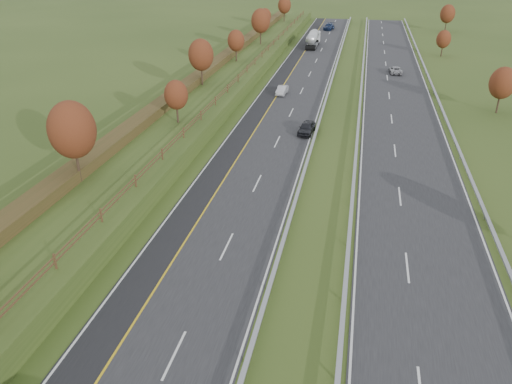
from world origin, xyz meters
TOP-DOWN VIEW (x-y plane):
  - ground at (8.00, 55.00)m, footprint 400.00×400.00m
  - near_carriageway at (0.00, 60.00)m, footprint 10.50×200.00m
  - far_carriageway at (16.50, 60.00)m, footprint 10.50×200.00m
  - hard_shoulder at (-3.75, 60.00)m, footprint 3.00×200.00m
  - lane_markings at (6.40, 59.88)m, footprint 26.75×200.00m
  - embankment_left at (-13.00, 60.00)m, footprint 12.00×200.00m
  - hedge_left at (-15.00, 60.00)m, footprint 2.20×180.00m
  - fence_left at (-8.50, 59.59)m, footprint 0.12×189.06m
  - median_barrier_near at (5.70, 60.00)m, footprint 0.32×200.00m
  - median_barrier_far at (10.80, 60.00)m, footprint 0.32×200.00m
  - outer_barrier_far at (22.30, 60.00)m, footprint 0.32×200.00m
  - trees_left at (-12.64, 56.63)m, footprint 6.64×164.30m
  - trees_far at (29.80, 89.21)m, footprint 8.45×118.60m
  - road_tanker at (-1.17, 110.66)m, footprint 2.40×11.22m
  - car_dark_near at (4.40, 50.77)m, footprint 2.16×4.48m
  - car_silver_mid at (-1.60, 68.31)m, footprint 1.62×4.06m
  - car_small_far at (0.60, 136.87)m, footprint 3.04×5.94m
  - car_oncoming at (16.74, 86.80)m, footprint 2.55×4.85m

SIDE VIEW (x-z plane):
  - ground at x=8.00m, z-range 0.00..0.00m
  - near_carriageway at x=0.00m, z-range 0.00..0.04m
  - far_carriageway at x=16.50m, z-range 0.00..0.04m
  - hard_shoulder at x=-3.75m, z-range 0.00..0.04m
  - lane_markings at x=6.40m, z-range 0.04..0.05m
  - median_barrier_near at x=5.70m, z-range 0.26..0.97m
  - median_barrier_far at x=10.80m, z-range 0.26..0.97m
  - outer_barrier_far at x=22.30m, z-range 0.26..0.97m
  - car_oncoming at x=16.74m, z-range 0.04..1.34m
  - car_silver_mid at x=-1.60m, z-range 0.04..1.35m
  - car_dark_near at x=4.40m, z-range 0.04..1.52m
  - car_small_far at x=0.60m, z-range 0.04..1.69m
  - embankment_left at x=-13.00m, z-range 0.00..2.00m
  - road_tanker at x=-1.17m, z-range 0.13..3.59m
  - hedge_left at x=-15.00m, z-range 2.00..3.10m
  - fence_left at x=-8.50m, z-range 2.13..3.33m
  - trees_far at x=29.80m, z-range 0.69..7.81m
  - trees_left at x=-12.64m, z-range 2.53..10.20m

